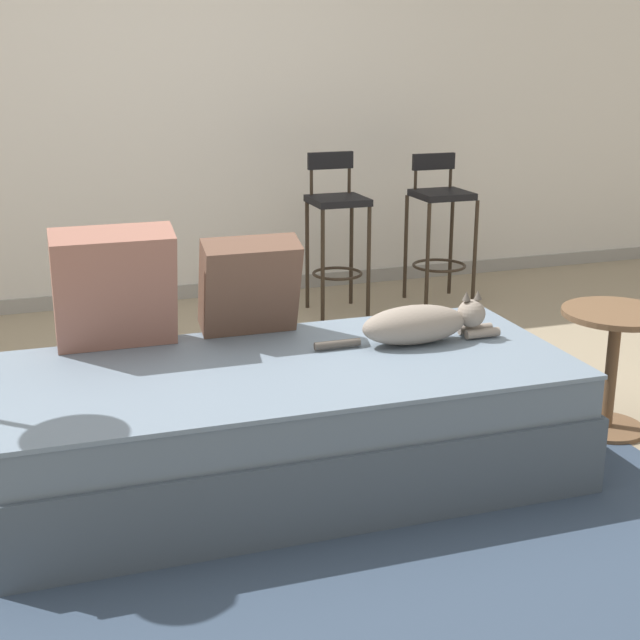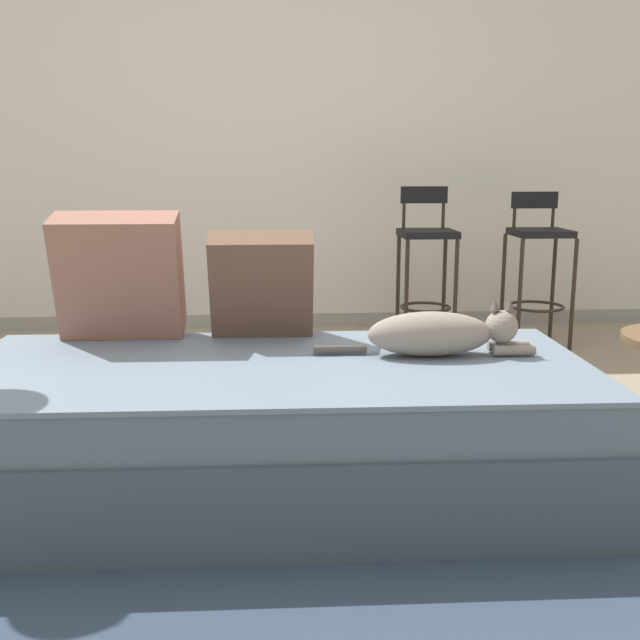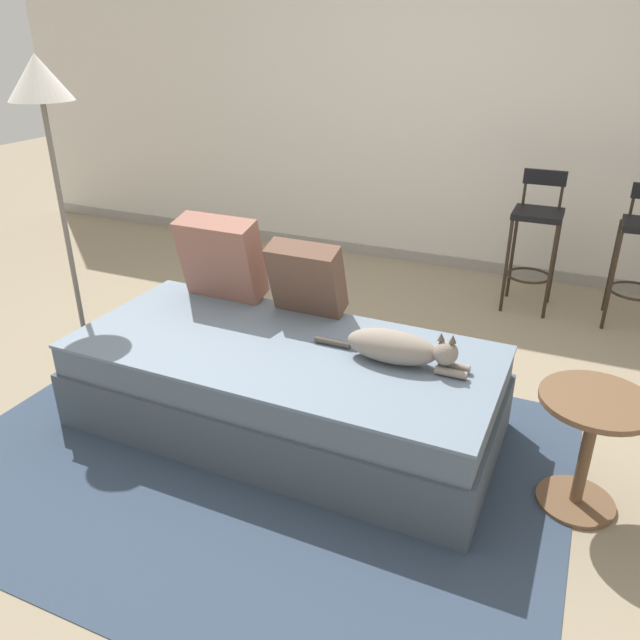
{
  "view_description": "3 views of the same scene",
  "coord_description": "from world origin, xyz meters",
  "px_view_note": "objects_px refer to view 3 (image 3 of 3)",
  "views": [
    {
      "loc": [
        -0.88,
        -3.29,
        1.54
      ],
      "look_at": [
        0.15,
        -0.3,
        0.57
      ],
      "focal_mm": 50.0,
      "sensor_mm": 36.0,
      "label": 1
    },
    {
      "loc": [
        -0.02,
        -2.75,
        1.09
      ],
      "look_at": [
        0.15,
        -0.3,
        0.57
      ],
      "focal_mm": 42.0,
      "sensor_mm": 36.0,
      "label": 2
    },
    {
      "loc": [
        1.22,
        -2.73,
        1.83
      ],
      "look_at": [
        0.15,
        -0.3,
        0.57
      ],
      "focal_mm": 35.0,
      "sensor_mm": 36.0,
      "label": 3
    }
  ],
  "objects_px": {
    "throw_pillow_middle": "(307,278)",
    "couch": "(284,386)",
    "bar_stool_near_window": "(536,232)",
    "side_table": "(589,437)",
    "floor_lamp": "(44,110)",
    "cat": "(398,348)",
    "throw_pillow_corner": "(221,258)"
  },
  "relations": [
    {
      "from": "cat",
      "to": "floor_lamp",
      "type": "distance_m",
      "value": 2.13
    },
    {
      "from": "couch",
      "to": "throw_pillow_middle",
      "type": "relative_size",
      "value": 5.2
    },
    {
      "from": "couch",
      "to": "bar_stool_near_window",
      "type": "bearing_deg",
      "value": 65.59
    },
    {
      "from": "throw_pillow_corner",
      "to": "throw_pillow_middle",
      "type": "relative_size",
      "value": 1.17
    },
    {
      "from": "couch",
      "to": "floor_lamp",
      "type": "bearing_deg",
      "value": 175.04
    },
    {
      "from": "throw_pillow_middle",
      "to": "couch",
      "type": "bearing_deg",
      "value": -83.0
    },
    {
      "from": "side_table",
      "to": "floor_lamp",
      "type": "height_order",
      "value": "floor_lamp"
    },
    {
      "from": "couch",
      "to": "bar_stool_near_window",
      "type": "relative_size",
      "value": 2.18
    },
    {
      "from": "couch",
      "to": "side_table",
      "type": "distance_m",
      "value": 1.38
    },
    {
      "from": "throw_pillow_corner",
      "to": "floor_lamp",
      "type": "distance_m",
      "value": 1.14
    },
    {
      "from": "floor_lamp",
      "to": "throw_pillow_middle",
      "type": "bearing_deg",
      "value": 10.87
    },
    {
      "from": "couch",
      "to": "bar_stool_near_window",
      "type": "xyz_separation_m",
      "value": [
        0.91,
        2.01,
        0.32
      ]
    },
    {
      "from": "cat",
      "to": "throw_pillow_corner",
      "type": "bearing_deg",
      "value": 163.93
    },
    {
      "from": "bar_stool_near_window",
      "to": "throw_pillow_corner",
      "type": "bearing_deg",
      "value": -132.11
    },
    {
      "from": "bar_stool_near_window",
      "to": "floor_lamp",
      "type": "height_order",
      "value": "floor_lamp"
    },
    {
      "from": "floor_lamp",
      "to": "couch",
      "type": "bearing_deg",
      "value": -4.96
    },
    {
      "from": "throw_pillow_corner",
      "to": "cat",
      "type": "xyz_separation_m",
      "value": [
        1.11,
        -0.32,
        -0.16
      ]
    },
    {
      "from": "throw_pillow_middle",
      "to": "cat",
      "type": "bearing_deg",
      "value": -27.69
    },
    {
      "from": "side_table",
      "to": "couch",
      "type": "bearing_deg",
      "value": 179.18
    },
    {
      "from": "bar_stool_near_window",
      "to": "side_table",
      "type": "height_order",
      "value": "bar_stool_near_window"
    },
    {
      "from": "cat",
      "to": "side_table",
      "type": "height_order",
      "value": "cat"
    },
    {
      "from": "throw_pillow_middle",
      "to": "bar_stool_near_window",
      "type": "xyz_separation_m",
      "value": [
        0.96,
        1.64,
        -0.1
      ]
    },
    {
      "from": "cat",
      "to": "side_table",
      "type": "bearing_deg",
      "value": -5.71
    },
    {
      "from": "couch",
      "to": "cat",
      "type": "distance_m",
      "value": 0.63
    },
    {
      "from": "throw_pillow_corner",
      "to": "floor_lamp",
      "type": "height_order",
      "value": "floor_lamp"
    },
    {
      "from": "couch",
      "to": "bar_stool_near_window",
      "type": "distance_m",
      "value": 2.24
    },
    {
      "from": "couch",
      "to": "side_table",
      "type": "bearing_deg",
      "value": -0.82
    },
    {
      "from": "couch",
      "to": "throw_pillow_corner",
      "type": "bearing_deg",
      "value": 145.68
    },
    {
      "from": "cat",
      "to": "floor_lamp",
      "type": "height_order",
      "value": "floor_lamp"
    },
    {
      "from": "throw_pillow_middle",
      "to": "side_table",
      "type": "distance_m",
      "value": 1.51
    },
    {
      "from": "side_table",
      "to": "floor_lamp",
      "type": "bearing_deg",
      "value": 177.11
    },
    {
      "from": "side_table",
      "to": "floor_lamp",
      "type": "xyz_separation_m",
      "value": [
        -2.76,
        0.14,
        1.1
      ]
    }
  ]
}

